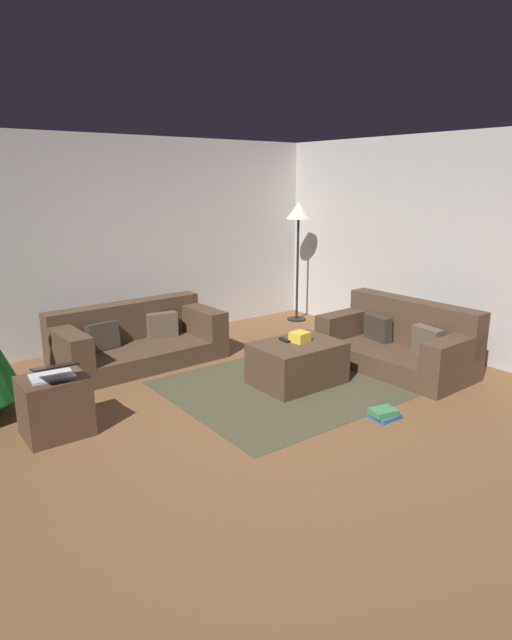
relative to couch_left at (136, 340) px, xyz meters
name	(u,v)px	position (x,y,z in m)	size (l,w,h in m)	color
ground_plane	(256,429)	(0.07, -2.24, -0.26)	(6.40, 6.40, 0.00)	brown
rear_partition	(105,243)	(0.07, 0.90, 1.04)	(6.40, 0.12, 2.60)	#BCB7B2
corner_partition	(477,249)	(3.21, -2.24, 1.04)	(0.12, 6.40, 2.60)	#B5B0AB
couch_left	(136,340)	(0.00, 0.00, 0.00)	(1.92, 0.97, 0.67)	#473323
couch_right	(400,343)	(2.32, -1.96, 0.02)	(0.92, 1.71, 0.75)	#473323
ottoman	(297,363)	(1.05, -1.64, -0.04)	(0.89, 0.65, 0.44)	#473323
gift_box	(300,337)	(1.11, -1.62, 0.23)	(0.18, 0.16, 0.10)	gold
tv_remote	(284,340)	(0.99, -1.51, 0.19)	(0.05, 0.16, 0.02)	black
side_table	(55,406)	(-1.32, -1.32, -0.01)	(0.52, 0.44, 0.51)	#4C3323
laptop	(53,373)	(-1.33, -1.38, 0.30)	(0.37, 0.42, 0.17)	silver
book_stack	(384,414)	(1.11, -2.76, -0.22)	(0.28, 0.22, 0.09)	#2D5193
corner_lamp	(298,220)	(2.77, 0.33, 1.23)	(0.36, 0.36, 1.75)	black
area_rug	(297,383)	(1.05, -1.64, -0.26)	(2.60, 2.00, 0.01)	#403C28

